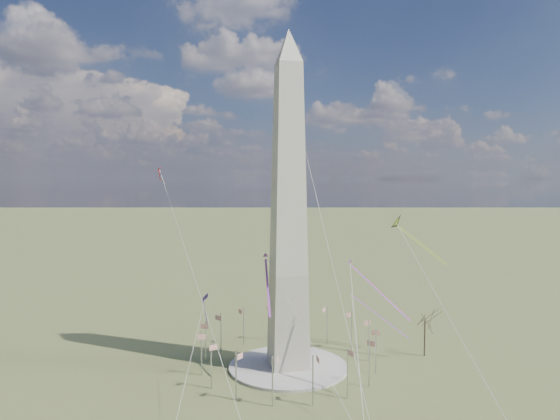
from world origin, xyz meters
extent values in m
plane|color=#596633|center=(0.00, 0.00, 0.00)|extent=(2000.00, 2000.00, 0.00)
cylinder|color=#AFA7A0|center=(0.00, 0.00, 0.40)|extent=(36.00, 36.00, 0.80)
pyramid|color=#BCB0A5|center=(0.00, 0.00, 95.80)|extent=(9.90, 9.90, 10.00)
cylinder|color=#BABDC1|center=(26.00, 0.00, 6.50)|extent=(0.36, 0.36, 13.00)
cube|color=red|center=(26.00, 1.30, 11.80)|extent=(2.40, 0.08, 1.50)
cylinder|color=#BABDC1|center=(24.02, 9.95, 6.50)|extent=(0.36, 0.36, 13.00)
cube|color=red|center=(23.52, 11.15, 11.80)|extent=(2.25, 0.99, 1.50)
cylinder|color=#BABDC1|center=(18.38, 18.38, 6.50)|extent=(0.36, 0.36, 13.00)
cube|color=red|center=(17.47, 19.30, 11.80)|extent=(1.75, 1.75, 1.50)
cylinder|color=#BABDC1|center=(9.95, 24.02, 6.50)|extent=(0.36, 0.36, 13.00)
cube|color=red|center=(8.75, 24.52, 11.80)|extent=(0.99, 2.25, 1.50)
cylinder|color=#BABDC1|center=(0.00, 26.00, 6.50)|extent=(0.36, 0.36, 13.00)
cube|color=red|center=(-1.30, 26.00, 11.80)|extent=(0.08, 2.40, 1.50)
cylinder|color=#BABDC1|center=(-9.95, 24.02, 6.50)|extent=(0.36, 0.36, 13.00)
cube|color=red|center=(-11.15, 23.52, 11.80)|extent=(0.99, 2.25, 1.50)
cylinder|color=#BABDC1|center=(-18.38, 18.38, 6.50)|extent=(0.36, 0.36, 13.00)
cube|color=red|center=(-19.30, 17.47, 11.80)|extent=(1.75, 1.75, 1.50)
cylinder|color=#BABDC1|center=(-24.02, 9.95, 6.50)|extent=(0.36, 0.36, 13.00)
cube|color=red|center=(-24.52, 8.75, 11.80)|extent=(2.25, 0.99, 1.50)
cylinder|color=#BABDC1|center=(-26.00, 0.00, 6.50)|extent=(0.36, 0.36, 13.00)
cube|color=red|center=(-26.00, -1.30, 11.80)|extent=(2.40, 0.08, 1.50)
cylinder|color=#BABDC1|center=(-24.02, -9.95, 6.50)|extent=(0.36, 0.36, 13.00)
cube|color=red|center=(-23.52, -11.15, 11.80)|extent=(2.25, 0.99, 1.50)
cylinder|color=#BABDC1|center=(-18.38, -18.38, 6.50)|extent=(0.36, 0.36, 13.00)
cube|color=red|center=(-17.47, -19.30, 11.80)|extent=(1.75, 1.75, 1.50)
cylinder|color=#BABDC1|center=(-9.95, -24.02, 6.50)|extent=(0.36, 0.36, 13.00)
cube|color=red|center=(-8.75, -24.52, 11.80)|extent=(0.99, 2.25, 1.50)
cylinder|color=#BABDC1|center=(0.00, -26.00, 6.50)|extent=(0.36, 0.36, 13.00)
cube|color=red|center=(1.30, -26.00, 11.80)|extent=(0.08, 2.40, 1.50)
cylinder|color=#BABDC1|center=(9.95, -24.02, 6.50)|extent=(0.36, 0.36, 13.00)
cube|color=red|center=(11.15, -23.52, 11.80)|extent=(0.99, 2.25, 1.50)
cylinder|color=#BABDC1|center=(18.38, -18.38, 6.50)|extent=(0.36, 0.36, 13.00)
cube|color=red|center=(19.30, -17.47, 11.80)|extent=(1.75, 1.75, 1.50)
cylinder|color=#BABDC1|center=(24.02, -9.95, 6.50)|extent=(0.36, 0.36, 13.00)
cube|color=red|center=(24.52, -8.75, 11.80)|extent=(2.25, 0.99, 1.50)
cylinder|color=#4E422F|center=(45.28, -0.04, 5.88)|extent=(0.48, 0.48, 11.76)
cube|color=yellow|center=(46.20, 3.59, 35.69)|extent=(11.59, 11.95, 11.36)
cube|color=yellow|center=(44.71, 2.15, 35.69)|extent=(11.59, 11.95, 11.36)
cube|color=#351666|center=(-24.06, 10.21, 20.42)|extent=(2.15, 3.43, 2.76)
cube|color=#FF2859|center=(-24.06, 10.21, 15.86)|extent=(1.83, 3.25, 9.56)
cube|color=#FF2859|center=(19.12, -22.79, 27.46)|extent=(10.12, 16.35, 11.72)
cube|color=#FF2859|center=(-6.96, -3.13, 26.01)|extent=(3.38, 20.22, 12.74)
cube|color=#FF2859|center=(31.67, 4.17, 12.63)|extent=(14.59, 12.41, 11.63)
cube|color=red|center=(-37.61, 34.26, 60.60)|extent=(1.38, 2.22, 1.83)
cube|color=red|center=(-37.61, 34.26, 58.59)|extent=(0.88, 1.53, 4.21)
cube|color=silver|center=(13.64, 38.26, 76.82)|extent=(1.08, 1.81, 1.58)
cube|color=silver|center=(13.64, 38.26, 75.10)|extent=(0.66, 1.37, 3.62)
camera|label=1|loc=(-35.14, -143.51, 57.12)|focal=32.00mm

